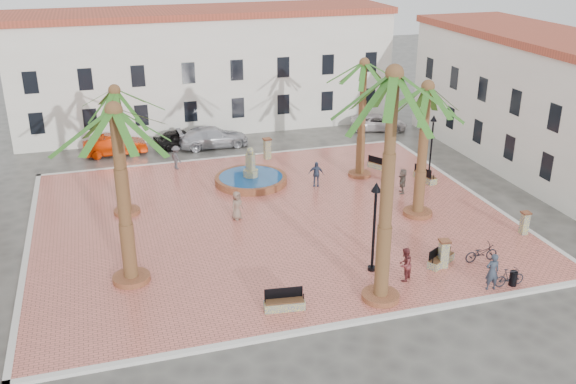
# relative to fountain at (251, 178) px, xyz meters

# --- Properties ---
(ground) EXTENTS (120.00, 120.00, 0.00)m
(ground) POSITION_rel_fountain_xyz_m (-0.19, -5.55, -0.48)
(ground) COLOR #56544F
(ground) RESTS_ON ground
(plaza) EXTENTS (26.00, 22.00, 0.15)m
(plaza) POSITION_rel_fountain_xyz_m (-0.19, -5.55, -0.40)
(plaza) COLOR #DC6F60
(plaza) RESTS_ON ground
(kerb_n) EXTENTS (26.30, 0.30, 0.16)m
(kerb_n) POSITION_rel_fountain_xyz_m (-0.19, 5.45, -0.40)
(kerb_n) COLOR silver
(kerb_n) RESTS_ON ground
(kerb_s) EXTENTS (26.30, 0.30, 0.16)m
(kerb_s) POSITION_rel_fountain_xyz_m (-0.19, -16.55, -0.40)
(kerb_s) COLOR silver
(kerb_s) RESTS_ON ground
(kerb_e) EXTENTS (0.30, 22.30, 0.16)m
(kerb_e) POSITION_rel_fountain_xyz_m (12.81, -5.55, -0.40)
(kerb_e) COLOR silver
(kerb_e) RESTS_ON ground
(kerb_w) EXTENTS (0.30, 22.30, 0.16)m
(kerb_w) POSITION_rel_fountain_xyz_m (-13.19, -5.55, -0.40)
(kerb_w) COLOR silver
(kerb_w) RESTS_ON ground
(building_north) EXTENTS (30.40, 7.40, 9.50)m
(building_north) POSITION_rel_fountain_xyz_m (-0.19, 14.45, 4.29)
(building_north) COLOR white
(building_north) RESTS_ON ground
(building_east) EXTENTS (7.40, 26.40, 9.00)m
(building_east) POSITION_rel_fountain_xyz_m (19.81, -3.55, 4.04)
(building_east) COLOR white
(building_east) RESTS_ON ground
(fountain) EXTENTS (4.64, 4.64, 2.40)m
(fountain) POSITION_rel_fountain_xyz_m (0.00, 0.00, 0.00)
(fountain) COLOR #995434
(fountain) RESTS_ON plaza
(palm_nw) EXTENTS (4.87, 4.87, 7.51)m
(palm_nw) POSITION_rel_fountain_xyz_m (-7.97, -2.50, 6.04)
(palm_nw) COLOR #995434
(palm_nw) RESTS_ON plaza
(palm_sw) EXTENTS (5.62, 5.62, 8.55)m
(palm_sw) POSITION_rel_fountain_xyz_m (-8.29, -10.42, 6.90)
(palm_sw) COLOR #995434
(palm_sw) RESTS_ON plaza
(palm_s) EXTENTS (5.46, 5.46, 10.41)m
(palm_s) POSITION_rel_fountain_xyz_m (2.14, -15.24, 8.71)
(palm_s) COLOR #995434
(palm_s) RESTS_ON plaza
(palm_e) EXTENTS (5.39, 5.39, 7.81)m
(palm_e) POSITION_rel_fountain_xyz_m (7.95, -7.58, 6.23)
(palm_e) COLOR #995434
(palm_e) RESTS_ON plaza
(palm_ne) EXTENTS (4.85, 4.85, 7.81)m
(palm_ne) POSITION_rel_fountain_xyz_m (7.21, -0.80, 6.33)
(palm_ne) COLOR #995434
(palm_ne) RESTS_ON plaza
(bench_s) EXTENTS (1.82, 0.75, 0.93)m
(bench_s) POSITION_rel_fountain_xyz_m (-2.17, -14.82, -0.06)
(bench_s) COLOR gray
(bench_s) RESTS_ON plaza
(bench_se) EXTENTS (1.73, 1.30, 0.90)m
(bench_se) POSITION_rel_fountain_xyz_m (6.27, -13.21, -0.07)
(bench_se) COLOR gray
(bench_se) RESTS_ON plaza
(bench_e) EXTENTS (0.82, 1.88, 0.96)m
(bench_e) POSITION_rel_fountain_xyz_m (10.89, -2.92, -0.05)
(bench_e) COLOR gray
(bench_e) RESTS_ON plaza
(bench_ne) EXTENTS (1.28, 1.67, 0.87)m
(bench_ne) POSITION_rel_fountain_xyz_m (9.00, 0.02, -0.08)
(bench_ne) COLOR gray
(bench_ne) RESTS_ON plaza
(lamppost_s) EXTENTS (0.49, 0.49, 4.53)m
(lamppost_s) POSITION_rel_fountain_xyz_m (2.82, -12.76, 2.74)
(lamppost_s) COLOR black
(lamppost_s) RESTS_ON plaza
(lamppost_e) EXTENTS (0.43, 0.43, 3.98)m
(lamppost_e) POSITION_rel_fountain_xyz_m (11.89, -1.68, 2.37)
(lamppost_e) COLOR black
(lamppost_e) RESTS_ON plaza
(bollard_se) EXTENTS (0.58, 0.58, 1.44)m
(bollard_se) POSITION_rel_fountain_xyz_m (6.23, -13.47, 0.42)
(bollard_se) COLOR gray
(bollard_se) RESTS_ON plaza
(bollard_n) EXTENTS (0.60, 0.60, 1.52)m
(bollard_n) POSITION_rel_fountain_xyz_m (2.24, 4.21, 0.46)
(bollard_n) COLOR gray
(bollard_n) RESTS_ON plaza
(bollard_e) EXTENTS (0.47, 0.47, 1.28)m
(bollard_e) POSITION_rel_fountain_xyz_m (12.21, -11.49, 0.34)
(bollard_e) COLOR gray
(bollard_e) RESTS_ON plaza
(litter_bin) EXTENTS (0.36, 0.36, 0.71)m
(litter_bin) POSITION_rel_fountain_xyz_m (8.44, -15.95, 0.03)
(litter_bin) COLOR black
(litter_bin) RESTS_ON plaza
(cyclist_a) EXTENTS (0.70, 0.51, 1.80)m
(cyclist_a) POSITION_rel_fountain_xyz_m (7.26, -15.95, 0.57)
(cyclist_a) COLOR #2E3746
(cyclist_a) RESTS_ON plaza
(bicycle_a) EXTENTS (1.74, 0.62, 0.91)m
(bicycle_a) POSITION_rel_fountain_xyz_m (8.32, -13.50, 0.13)
(bicycle_a) COLOR black
(bicycle_a) RESTS_ON plaza
(cyclist_b) EXTENTS (1.01, 0.98, 1.64)m
(cyclist_b) POSITION_rel_fountain_xyz_m (3.87, -14.06, 0.49)
(cyclist_b) COLOR maroon
(cyclist_b) RESTS_ON plaza
(bicycle_b) EXTENTS (1.50, 0.46, 0.90)m
(bicycle_b) POSITION_rel_fountain_xyz_m (8.23, -15.95, 0.12)
(bicycle_b) COLOR black
(bicycle_b) RESTS_ON plaza
(pedestrian_fountain_a) EXTENTS (0.96, 0.90, 1.65)m
(pedestrian_fountain_a) POSITION_rel_fountain_xyz_m (-2.07, -5.15, 0.50)
(pedestrian_fountain_a) COLOR #7F6656
(pedestrian_fountain_a) RESTS_ON plaza
(pedestrian_fountain_b) EXTENTS (1.03, 0.69, 1.62)m
(pedestrian_fountain_b) POSITION_rel_fountain_xyz_m (3.84, -1.69, 0.49)
(pedestrian_fountain_b) COLOR #35425F
(pedestrian_fountain_b) RESTS_ON plaza
(pedestrian_north) EXTENTS (0.96, 1.20, 1.62)m
(pedestrian_north) POSITION_rel_fountain_xyz_m (-4.20, 4.03, 0.49)
(pedestrian_north) COLOR #4A494F
(pedestrian_north) RESTS_ON plaza
(pedestrian_east) EXTENTS (1.02, 1.52, 1.57)m
(pedestrian_east) POSITION_rel_fountain_xyz_m (8.57, -4.34, 0.46)
(pedestrian_east) COLOR #62564D
(pedestrian_east) RESTS_ON plaza
(car_black) EXTENTS (4.37, 2.46, 1.40)m
(car_black) POSITION_rel_fountain_xyz_m (-3.19, 9.06, 0.23)
(car_black) COLOR black
(car_black) RESTS_ON ground
(car_red) EXTENTS (4.54, 1.72, 1.48)m
(car_red) POSITION_rel_fountain_xyz_m (-8.03, 8.67, 0.26)
(car_red) COLOR #A92000
(car_red) RESTS_ON ground
(car_silver) EXTENTS (5.35, 2.28, 1.54)m
(car_silver) POSITION_rel_fountain_xyz_m (-0.85, 8.46, 0.29)
(car_silver) COLOR silver
(car_silver) RESTS_ON ground
(car_white) EXTENTS (5.01, 3.45, 1.27)m
(car_white) POSITION_rel_fountain_xyz_m (12.96, 8.89, 0.16)
(car_white) COLOR silver
(car_white) RESTS_ON ground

